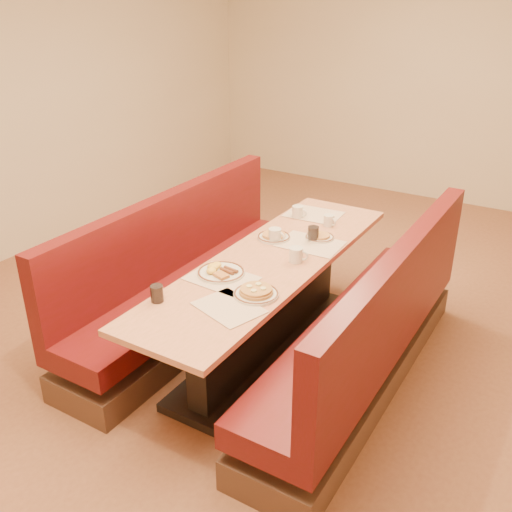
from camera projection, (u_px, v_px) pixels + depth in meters
The scene contains 19 objects.
ground at pixel (269, 351), 4.18m from camera, with size 8.00×8.00×0.00m, color #9E6647.
room_envelope at pixel (273, 78), 3.35m from camera, with size 6.04×8.04×2.82m.
diner_table at pixel (270, 307), 4.02m from camera, with size 0.70×2.50×0.75m.
booth_left at pixel (187, 283), 4.37m from camera, with size 0.55×2.50×1.05m.
booth_right at pixel (368, 339), 3.68m from camera, with size 0.55×2.50×1.05m.
placemat_near_left at pixel (222, 278), 3.60m from camera, with size 0.42×0.31×0.00m, color beige.
placemat_near_right at pixel (229, 307), 3.27m from camera, with size 0.38×0.28×0.00m, color beige.
placemat_far_left at pixel (314, 214), 4.61m from camera, with size 0.43×0.32×0.00m, color beige.
placemat_far_right at pixel (310, 244), 4.08m from camera, with size 0.44×0.33×0.00m, color beige.
pancake_plate at pixel (256, 293), 3.39m from camera, with size 0.27×0.27×0.06m.
eggs_plate at pixel (220, 272), 3.64m from camera, with size 0.30×0.30×0.06m.
extra_plate_mid at pixel (320, 237), 4.17m from camera, with size 0.21×0.21×0.04m.
extra_plate_far at pixel (274, 236), 4.17m from camera, with size 0.24×0.24×0.05m.
coffee_mug_a at pixel (297, 255), 3.80m from camera, with size 0.13×0.09×0.10m.
coffee_mug_b at pixel (275, 235), 4.10m from camera, with size 0.13×0.09×0.10m.
coffee_mug_c at pixel (329, 220), 4.38m from camera, with size 0.11×0.08×0.09m.
coffee_mug_d at pixel (298, 212), 4.54m from camera, with size 0.12×0.09×0.09m.
soda_tumbler_near at pixel (157, 294), 3.32m from camera, with size 0.08×0.08×0.10m.
soda_tumbler_mid at pixel (313, 234), 4.11m from camera, with size 0.08×0.08×0.11m.
Camera 1 is at (1.73, -3.02, 2.41)m, focal length 40.00 mm.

